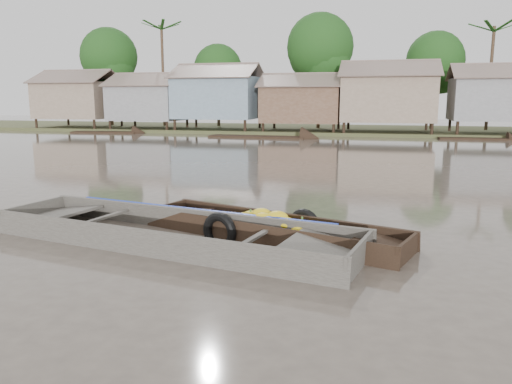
# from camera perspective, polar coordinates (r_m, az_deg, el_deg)

# --- Properties ---
(ground) EXTENTS (120.00, 120.00, 0.00)m
(ground) POSITION_cam_1_polar(r_m,az_deg,el_deg) (9.33, 0.06, -5.91)
(ground) COLOR #4F463D
(ground) RESTS_ON ground
(riverbank) EXTENTS (120.00, 12.47, 10.22)m
(riverbank) POSITION_cam_1_polar(r_m,az_deg,el_deg) (40.55, 15.63, 10.85)
(riverbank) COLOR #384723
(riverbank) RESTS_ON ground
(banana_boat) EXTENTS (5.53, 2.93, 0.78)m
(banana_boat) POSITION_cam_1_polar(r_m,az_deg,el_deg) (9.76, 1.25, -4.29)
(banana_boat) COLOR black
(banana_boat) RESTS_ON ground
(viewer_boat) EXTENTS (7.49, 3.24, 0.58)m
(viewer_boat) POSITION_cam_1_polar(r_m,az_deg,el_deg) (9.53, -9.45, -5.35)
(viewer_boat) COLOR #3C3833
(viewer_boat) RESTS_ON ground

